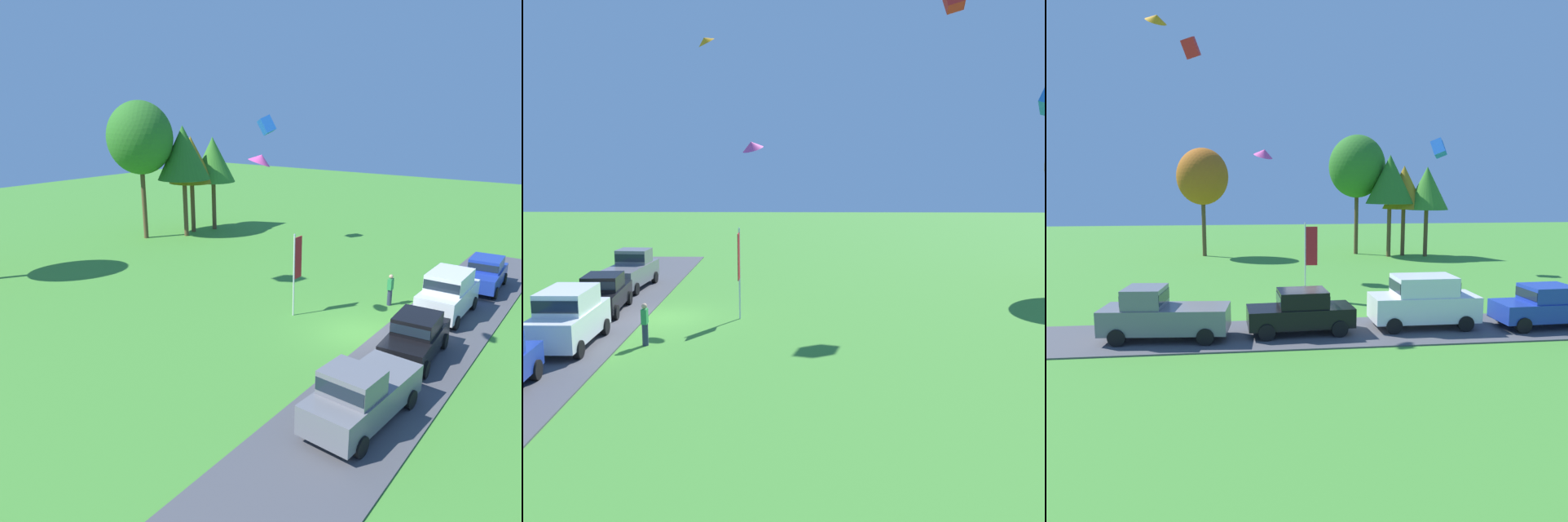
{
  "view_description": "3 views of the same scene",
  "coord_description": "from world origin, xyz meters",
  "views": [
    {
      "loc": [
        -20.2,
        -9.12,
        9.92
      ],
      "look_at": [
        0.04,
        5.66,
        2.55
      ],
      "focal_mm": 35.0,
      "sensor_mm": 36.0,
      "label": 1
    },
    {
      "loc": [
        27.58,
        6.21,
        7.2
      ],
      "look_at": [
        0.42,
        5.74,
        2.76
      ],
      "focal_mm": 42.0,
      "sensor_mm": 36.0,
      "label": 2
    },
    {
      "loc": [
        -2.93,
        -23.57,
        6.17
      ],
      "look_at": [
        0.23,
        3.54,
        2.17
      ],
      "focal_mm": 35.0,
      "sensor_mm": 36.0,
      "label": 3
    }
  ],
  "objects": [
    {
      "name": "kite_delta_high_right",
      "position": [
        -6.9,
        1.34,
        13.7
      ],
      "size": [
        1.34,
        1.35,
        0.75
      ],
      "primitive_type": "cone",
      "rotation": [
        -0.53,
        0.0,
        3.68
      ],
      "color": "orange"
    },
    {
      "name": "car_pickup_far_end",
      "position": [
        -6.48,
        -3.12,
        1.11
      ],
      "size": [
        5.13,
        2.35,
        2.14
      ],
      "color": "slate",
      "rests_on": "ground"
    },
    {
      "name": "ground_plane",
      "position": [
        0.0,
        0.0,
        0.0
      ],
      "size": [
        120.0,
        120.0,
        0.0
      ],
      "primitive_type": "plane",
      "color": "#478E33"
    },
    {
      "name": "flag_banner",
      "position": [
        0.37,
        3.7,
        2.68
      ],
      "size": [
        0.71,
        0.08,
        4.23
      ],
      "color": "silver",
      "rests_on": "ground"
    },
    {
      "name": "car_sedan_mid_row",
      "position": [
        -0.79,
        -2.91,
        1.04
      ],
      "size": [
        4.5,
        2.17,
        1.84
      ],
      "color": "black",
      "rests_on": "ground"
    },
    {
      "name": "pavement_strip",
      "position": [
        0.0,
        -2.86,
        0.03
      ],
      "size": [
        36.0,
        4.4,
        0.06
      ],
      "primitive_type": "cube",
      "color": "#4C4C51",
      "rests_on": "ground"
    },
    {
      "name": "kite_delta_high_left",
      "position": [
        -2.03,
        4.17,
        7.95
      ],
      "size": [
        1.5,
        1.51,
        0.7
      ],
      "primitive_type": "cone",
      "rotation": [
        0.34,
        0.0,
        0.7
      ],
      "color": "#EA4C9E"
    },
    {
      "name": "car_suv_near_entrance",
      "position": [
        4.64,
        -2.59,
        1.3
      ],
      "size": [
        4.6,
        2.05,
        2.28
      ],
      "color": "white",
      "rests_on": "ground"
    },
    {
      "name": "person_watching_sky",
      "position": [
        4.36,
        0.31,
        0.88
      ],
      "size": [
        0.36,
        0.24,
        1.71
      ],
      "color": "#2D334C",
      "rests_on": "ground"
    }
  ]
}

